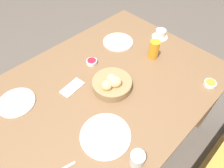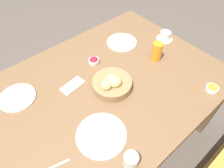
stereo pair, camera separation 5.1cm
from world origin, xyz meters
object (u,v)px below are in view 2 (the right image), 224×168
(plate_near_left, at_px, (122,42))
(water_tumbler, at_px, (131,161))
(fork_silver, at_px, (53,167))
(juice_glass, at_px, (157,51))
(coffee_cup, at_px, (165,36))
(jam_bowl_honey, at_px, (212,88))
(jam_bowl_berry, at_px, (94,61))
(plate_far_center, at_px, (101,135))
(plate_near_right, at_px, (17,98))
(bread_basket, at_px, (112,84))
(cell_phone, at_px, (73,86))

(plate_near_left, distance_m, water_tumbler, 0.91)
(water_tumbler, height_order, fork_silver, water_tumbler)
(juice_glass, relative_size, coffee_cup, 1.09)
(water_tumbler, relative_size, coffee_cup, 0.71)
(juice_glass, xyz_separation_m, jam_bowl_honey, (-0.05, 0.41, -0.05))
(jam_bowl_berry, bearing_deg, water_tumbler, 66.10)
(plate_far_center, distance_m, fork_silver, 0.27)
(juice_glass, height_order, coffee_cup, juice_glass)
(plate_near_right, relative_size, jam_bowl_honey, 2.91)
(plate_near_left, xyz_separation_m, coffee_cup, (-0.28, 0.18, 0.02))
(plate_far_center, bearing_deg, jam_bowl_berry, -123.45)
(plate_near_right, relative_size, juice_glass, 1.61)
(jam_bowl_berry, bearing_deg, plate_near_right, -5.51)
(juice_glass, relative_size, water_tumbler, 1.55)
(plate_near_left, xyz_separation_m, juice_glass, (-0.06, 0.29, 0.06))
(plate_far_center, bearing_deg, plate_near_left, -140.33)
(juice_glass, distance_m, fork_silver, 0.95)
(water_tumbler, bearing_deg, juice_glass, -147.66)
(bread_basket, relative_size, cell_phone, 1.52)
(water_tumbler, bearing_deg, cell_phone, -96.02)
(plate_near_right, height_order, fork_silver, plate_near_right)
(water_tumbler, relative_size, fork_silver, 0.54)
(water_tumbler, distance_m, cell_phone, 0.58)
(plate_far_center, height_order, water_tumbler, water_tumbler)
(plate_far_center, distance_m, water_tumbler, 0.20)
(jam_bowl_berry, xyz_separation_m, jam_bowl_honey, (-0.40, 0.67, 0.00))
(juice_glass, bearing_deg, water_tumbler, 32.34)
(bread_basket, bearing_deg, water_tumbler, 59.63)
(bread_basket, xyz_separation_m, juice_glass, (-0.41, -0.00, 0.03))
(juice_glass, distance_m, coffee_cup, 0.25)
(plate_near_right, height_order, juice_glass, juice_glass)
(plate_near_right, relative_size, plate_far_center, 0.82)
(jam_bowl_berry, relative_size, jam_bowl_honey, 1.00)
(bread_basket, height_order, jam_bowl_berry, bread_basket)
(plate_near_right, xyz_separation_m, water_tumbler, (-0.24, 0.71, 0.04))
(jam_bowl_honey, bearing_deg, plate_far_center, -16.23)
(jam_bowl_berry, relative_size, cell_phone, 0.46)
(plate_near_left, xyz_separation_m, cell_phone, (0.52, 0.12, -0.00))
(jam_bowl_berry, height_order, jam_bowl_honey, same)
(bread_basket, xyz_separation_m, cell_phone, (0.18, -0.17, -0.04))
(bread_basket, distance_m, water_tumbler, 0.47)
(plate_far_center, distance_m, cell_phone, 0.38)
(bread_basket, bearing_deg, juice_glass, -179.58)
(bread_basket, distance_m, juice_glass, 0.41)
(bread_basket, relative_size, plate_near_right, 1.12)
(plate_near_left, xyz_separation_m, fork_silver, (0.87, 0.47, -0.00))
(plate_far_center, relative_size, coffee_cup, 2.15)
(bread_basket, relative_size, jam_bowl_honey, 3.27)
(plate_near_right, height_order, cell_phone, plate_near_right)
(juice_glass, xyz_separation_m, cell_phone, (0.58, -0.17, -0.06))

